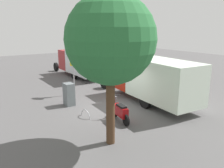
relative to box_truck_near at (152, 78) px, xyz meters
The scene contains 8 objects.
ground_plane 3.28m from the box_truck_near, 82.02° to the left, with size 60.00×60.00×0.00m, color #525151.
box_truck_near is the anchor object (origin of this frame).
box_truck_far 9.26m from the box_truck_near, ahead, with size 7.53×2.25×2.98m.
motorcycle 3.76m from the box_truck_near, 111.41° to the left, with size 1.80×0.61×1.20m.
stop_sign 5.38m from the box_truck_near, 37.22° to the left, with size 0.71×0.33×3.26m.
street_tree 6.29m from the box_truck_near, 119.80° to the left, with size 3.38×3.38×5.83m.
utility_cabinet 5.12m from the box_truck_near, 61.73° to the left, with size 0.66×0.52×1.35m, color slate.
bike_rack_hoop 4.80m from the box_truck_near, 88.35° to the left, with size 0.85×0.85×0.05m, color #B7B7BC.
Camera 1 is at (-10.33, 6.88, 4.58)m, focal length 36.96 mm.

